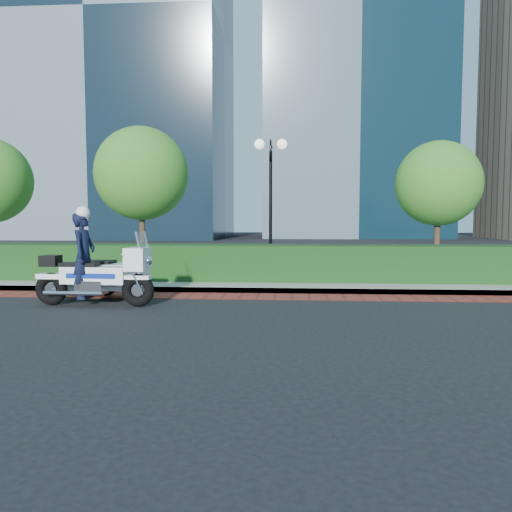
# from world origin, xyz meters

# --- Properties ---
(ground) EXTENTS (120.00, 120.00, 0.00)m
(ground) POSITION_xyz_m (0.00, 0.00, 0.00)
(ground) COLOR black
(ground) RESTS_ON ground
(brick_strip) EXTENTS (60.00, 1.00, 0.01)m
(brick_strip) POSITION_xyz_m (0.00, 1.50, 0.01)
(brick_strip) COLOR maroon
(brick_strip) RESTS_ON ground
(sidewalk) EXTENTS (60.00, 8.00, 0.15)m
(sidewalk) POSITION_xyz_m (0.00, 6.00, 0.07)
(sidewalk) COLOR gray
(sidewalk) RESTS_ON ground
(hedge_main) EXTENTS (18.00, 1.20, 1.00)m
(hedge_main) POSITION_xyz_m (0.00, 3.60, 0.65)
(hedge_main) COLOR black
(hedge_main) RESTS_ON sidewalk
(lamppost) EXTENTS (1.02, 0.70, 4.21)m
(lamppost) POSITION_xyz_m (1.00, 5.20, 2.96)
(lamppost) COLOR black
(lamppost) RESTS_ON sidewalk
(tree_b) EXTENTS (3.20, 3.20, 4.89)m
(tree_b) POSITION_xyz_m (-3.50, 6.50, 3.43)
(tree_b) COLOR #332319
(tree_b) RESTS_ON sidewalk
(tree_c) EXTENTS (2.80, 2.80, 4.30)m
(tree_c) POSITION_xyz_m (6.50, 6.50, 3.05)
(tree_c) COLOR #332319
(tree_c) RESTS_ON sidewalk
(tower_left) EXTENTS (22.00, 16.00, 40.00)m
(tower_left) POSITION_xyz_m (-16.00, 40.00, 20.00)
(tower_left) COLOR black
(tower_left) RESTS_ON ground
(tower_center) EXTENTS (18.00, 15.00, 46.00)m
(tower_center) POSITION_xyz_m (8.00, 44.00, 23.00)
(tower_center) COLOR black
(tower_center) RESTS_ON ground
(police_motorcycle) EXTENTS (2.67, 1.89, 2.16)m
(police_motorcycle) POSITION_xyz_m (-2.71, 0.36, 0.74)
(police_motorcycle) COLOR black
(police_motorcycle) RESTS_ON ground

